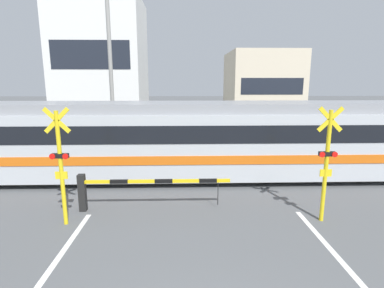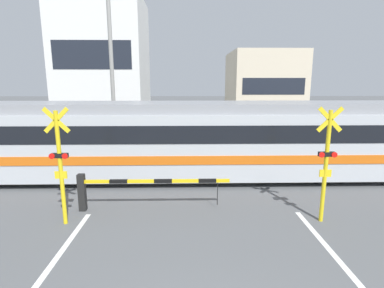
{
  "view_description": "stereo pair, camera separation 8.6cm",
  "coord_description": "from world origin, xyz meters",
  "px_view_note": "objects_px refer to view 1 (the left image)",
  "views": [
    {
      "loc": [
        -0.32,
        -2.63,
        3.82
      ],
      "look_at": [
        0.0,
        8.02,
        1.6
      ],
      "focal_mm": 28.0,
      "sensor_mm": 36.0,
      "label": 1
    },
    {
      "loc": [
        -0.23,
        -2.64,
        3.82
      ],
      "look_at": [
        0.0,
        8.02,
        1.6
      ],
      "focal_mm": 28.0,
      "sensor_mm": 36.0,
      "label": 2
    }
  ],
  "objects_px": {
    "crossing_signal_left": "(60,162)",
    "crossing_barrier_near": "(124,187)",
    "crossing_barrier_far": "(232,144)",
    "crossing_signal_right": "(327,160)",
    "commuter_train": "(159,138)",
    "pedestrian": "(186,130)"
  },
  "relations": [
    {
      "from": "crossing_barrier_near",
      "to": "crossing_barrier_far",
      "type": "distance_m",
      "value": 7.37
    },
    {
      "from": "crossing_barrier_near",
      "to": "crossing_signal_left",
      "type": "xyz_separation_m",
      "value": [
        -1.44,
        -0.86,
        1.01
      ]
    },
    {
      "from": "crossing_barrier_far",
      "to": "crossing_signal_right",
      "type": "relative_size",
      "value": 1.42
    },
    {
      "from": "crossing_barrier_near",
      "to": "crossing_barrier_far",
      "type": "bearing_deg",
      "value": 55.17
    },
    {
      "from": "commuter_train",
      "to": "pedestrian",
      "type": "xyz_separation_m",
      "value": [
        1.1,
        5.91,
        -0.61
      ]
    },
    {
      "from": "commuter_train",
      "to": "crossing_barrier_near",
      "type": "relative_size",
      "value": 4.34
    },
    {
      "from": "commuter_train",
      "to": "crossing_signal_right",
      "type": "xyz_separation_m",
      "value": [
        4.82,
        -3.92,
        0.13
      ]
    },
    {
      "from": "commuter_train",
      "to": "crossing_signal_left",
      "type": "xyz_separation_m",
      "value": [
        -2.27,
        -3.92,
        0.13
      ]
    },
    {
      "from": "crossing_barrier_far",
      "to": "commuter_train",
      "type": "bearing_deg",
      "value": -138.54
    },
    {
      "from": "commuter_train",
      "to": "crossing_barrier_far",
      "type": "distance_m",
      "value": 4.59
    },
    {
      "from": "commuter_train",
      "to": "crossing_signal_right",
      "type": "distance_m",
      "value": 6.21
    },
    {
      "from": "crossing_barrier_near",
      "to": "crossing_signal_right",
      "type": "bearing_deg",
      "value": -8.61
    },
    {
      "from": "crossing_signal_left",
      "to": "crossing_signal_right",
      "type": "xyz_separation_m",
      "value": [
        7.09,
        0.0,
        0.0
      ]
    },
    {
      "from": "crossing_barrier_near",
      "to": "crossing_signal_left",
      "type": "bearing_deg",
      "value": -149.28
    },
    {
      "from": "commuter_train",
      "to": "crossing_barrier_far",
      "type": "height_order",
      "value": "commuter_train"
    },
    {
      "from": "crossing_signal_left",
      "to": "crossing_signal_right",
      "type": "distance_m",
      "value": 7.09
    },
    {
      "from": "commuter_train",
      "to": "crossing_signal_right",
      "type": "height_order",
      "value": "crossing_signal_right"
    },
    {
      "from": "crossing_barrier_near",
      "to": "pedestrian",
      "type": "xyz_separation_m",
      "value": [
        1.93,
        8.98,
        0.27
      ]
    },
    {
      "from": "crossing_signal_right",
      "to": "pedestrian",
      "type": "relative_size",
      "value": 1.81
    },
    {
      "from": "crossing_barrier_far",
      "to": "crossing_signal_left",
      "type": "xyz_separation_m",
      "value": [
        -5.65,
        -6.91,
        1.01
      ]
    },
    {
      "from": "commuter_train",
      "to": "pedestrian",
      "type": "height_order",
      "value": "commuter_train"
    },
    {
      "from": "crossing_signal_left",
      "to": "crossing_barrier_near",
      "type": "bearing_deg",
      "value": 30.72
    }
  ]
}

